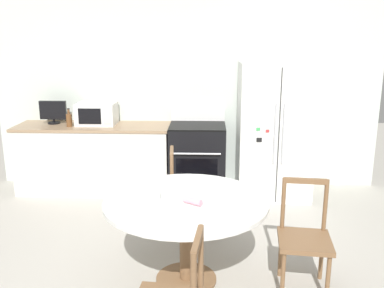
{
  "coord_description": "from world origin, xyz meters",
  "views": [
    {
      "loc": [
        0.3,
        -3.14,
        2.06
      ],
      "look_at": [
        0.14,
        1.15,
        0.95
      ],
      "focal_mm": 40.0,
      "sensor_mm": 36.0,
      "label": 1
    }
  ],
  "objects_px": {
    "dining_chair_right": "(304,239)",
    "counter_bottle": "(69,120)",
    "countertop_tv": "(53,111)",
    "candle_glass": "(155,195)",
    "refrigerator": "(274,131)",
    "oven_range": "(197,158)",
    "dining_chair_far": "(187,192)",
    "microwave": "(97,114)"
  },
  "relations": [
    {
      "from": "dining_chair_far",
      "to": "refrigerator",
      "type": "bearing_deg",
      "value": 132.22
    },
    {
      "from": "oven_range",
      "to": "dining_chair_far",
      "type": "xyz_separation_m",
      "value": [
        -0.08,
        -1.16,
        -0.03
      ]
    },
    {
      "from": "oven_range",
      "to": "dining_chair_far",
      "type": "distance_m",
      "value": 1.17
    },
    {
      "from": "oven_range",
      "to": "microwave",
      "type": "relative_size",
      "value": 2.15
    },
    {
      "from": "countertop_tv",
      "to": "dining_chair_far",
      "type": "height_order",
      "value": "countertop_tv"
    },
    {
      "from": "counter_bottle",
      "to": "dining_chair_far",
      "type": "xyz_separation_m",
      "value": [
        1.57,
        -1.09,
        -0.55
      ]
    },
    {
      "from": "microwave",
      "to": "dining_chair_far",
      "type": "relative_size",
      "value": 0.56
    },
    {
      "from": "refrigerator",
      "to": "dining_chair_right",
      "type": "relative_size",
      "value": 1.91
    },
    {
      "from": "counter_bottle",
      "to": "microwave",
      "type": "bearing_deg",
      "value": 24.82
    },
    {
      "from": "counter_bottle",
      "to": "candle_glass",
      "type": "bearing_deg",
      "value": -56.7
    },
    {
      "from": "oven_range",
      "to": "counter_bottle",
      "type": "xyz_separation_m",
      "value": [
        -1.65,
        -0.07,
        0.52
      ]
    },
    {
      "from": "dining_chair_right",
      "to": "countertop_tv",
      "type": "bearing_deg",
      "value": -32.74
    },
    {
      "from": "refrigerator",
      "to": "counter_bottle",
      "type": "distance_m",
      "value": 2.64
    },
    {
      "from": "dining_chair_far",
      "to": "countertop_tv",
      "type": "bearing_deg",
      "value": -129.0
    },
    {
      "from": "refrigerator",
      "to": "countertop_tv",
      "type": "distance_m",
      "value": 2.91
    },
    {
      "from": "counter_bottle",
      "to": "dining_chair_right",
      "type": "relative_size",
      "value": 0.26
    },
    {
      "from": "microwave",
      "to": "candle_glass",
      "type": "distance_m",
      "value": 2.46
    },
    {
      "from": "refrigerator",
      "to": "oven_range",
      "type": "bearing_deg",
      "value": 177.35
    },
    {
      "from": "counter_bottle",
      "to": "countertop_tv",
      "type": "bearing_deg",
      "value": 145.93
    },
    {
      "from": "counter_bottle",
      "to": "refrigerator",
      "type": "bearing_deg",
      "value": 0.61
    },
    {
      "from": "microwave",
      "to": "oven_range",
      "type": "bearing_deg",
      "value": -3.33
    },
    {
      "from": "oven_range",
      "to": "dining_chair_right",
      "type": "xyz_separation_m",
      "value": [
        0.93,
        -2.19,
        -0.03
      ]
    },
    {
      "from": "dining_chair_far",
      "to": "dining_chair_right",
      "type": "bearing_deg",
      "value": 40.22
    },
    {
      "from": "oven_range",
      "to": "microwave",
      "type": "distance_m",
      "value": 1.45
    },
    {
      "from": "countertop_tv",
      "to": "dining_chair_right",
      "type": "bearing_deg",
      "value": -38.86
    },
    {
      "from": "oven_range",
      "to": "counter_bottle",
      "type": "distance_m",
      "value": 1.73
    },
    {
      "from": "microwave",
      "to": "dining_chair_far",
      "type": "distance_m",
      "value": 1.86
    },
    {
      "from": "microwave",
      "to": "countertop_tv",
      "type": "relative_size",
      "value": 1.43
    },
    {
      "from": "oven_range",
      "to": "candle_glass",
      "type": "height_order",
      "value": "oven_range"
    },
    {
      "from": "candle_glass",
      "to": "counter_bottle",
      "type": "bearing_deg",
      "value": 123.3
    },
    {
      "from": "dining_chair_right",
      "to": "microwave",
      "type": "bearing_deg",
      "value": -38.99
    },
    {
      "from": "refrigerator",
      "to": "microwave",
      "type": "bearing_deg",
      "value": 176.96
    },
    {
      "from": "counter_bottle",
      "to": "candle_glass",
      "type": "relative_size",
      "value": 2.59
    },
    {
      "from": "candle_glass",
      "to": "dining_chair_right",
      "type": "bearing_deg",
      "value": -2.45
    },
    {
      "from": "refrigerator",
      "to": "dining_chair_far",
      "type": "relative_size",
      "value": 1.91
    },
    {
      "from": "counter_bottle",
      "to": "dining_chair_far",
      "type": "relative_size",
      "value": 0.26
    },
    {
      "from": "refrigerator",
      "to": "dining_chair_far",
      "type": "xyz_separation_m",
      "value": [
        -1.06,
        -1.12,
        -0.43
      ]
    },
    {
      "from": "dining_chair_right",
      "to": "counter_bottle",
      "type": "bearing_deg",
      "value": -33.2
    },
    {
      "from": "countertop_tv",
      "to": "candle_glass",
      "type": "distance_m",
      "value": 2.78
    },
    {
      "from": "dining_chair_far",
      "to": "candle_glass",
      "type": "relative_size",
      "value": 9.86
    },
    {
      "from": "microwave",
      "to": "counter_bottle",
      "type": "relative_size",
      "value": 2.11
    },
    {
      "from": "candle_glass",
      "to": "refrigerator",
      "type": "bearing_deg",
      "value": 58.56
    }
  ]
}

